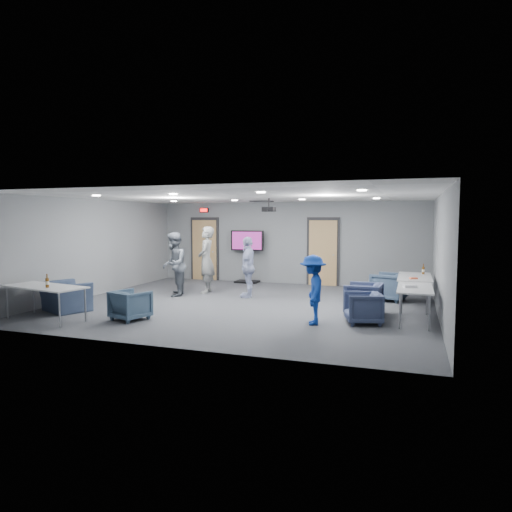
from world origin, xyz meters
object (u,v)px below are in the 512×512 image
(tv_stand, at_px, (247,253))
(projector, at_px, (269,209))
(person_a, at_px, (206,260))
(chair_front_a, at_px, (131,305))
(table_front_left, at_px, (45,288))
(chair_front_b, at_px, (65,297))
(bottle_front, at_px, (47,283))
(table_right_a, at_px, (415,278))
(chair_right_a, at_px, (388,287))
(chair_right_c, at_px, (363,308))
(person_c, at_px, (248,267))
(bottle_right, at_px, (423,270))
(person_d, at_px, (313,290))
(person_b, at_px, (174,264))
(chair_right_b, at_px, (363,299))
(table_right_b, at_px, (415,290))

(tv_stand, xyz_separation_m, projector, (1.66, -2.86, 1.41))
(person_a, distance_m, chair_front_a, 3.82)
(chair_front_a, relative_size, table_front_left, 0.35)
(person_a, height_order, chair_front_b, person_a)
(person_a, xyz_separation_m, table_front_left, (-1.72, -4.36, -0.28))
(person_a, height_order, bottle_front, person_a)
(table_right_a, height_order, table_front_left, same)
(chair_right_a, distance_m, chair_right_c, 2.97)
(person_c, bearing_deg, bottle_right, 89.15)
(person_d, height_order, chair_front_a, person_d)
(person_a, bearing_deg, bottle_right, 80.39)
(person_a, height_order, person_c, person_a)
(person_b, bearing_deg, chair_right_c, 51.16)
(chair_right_a, xyz_separation_m, tv_stand, (-4.68, 1.95, 0.63))
(person_c, relative_size, tv_stand, 0.95)
(chair_right_c, bearing_deg, person_c, -140.00)
(chair_right_c, bearing_deg, person_b, -124.27)
(table_front_left, bearing_deg, chair_right_a, 45.82)
(chair_right_a, relative_size, tv_stand, 0.46)
(chair_front_b, bearing_deg, person_b, -93.63)
(chair_right_b, bearing_deg, chair_front_a, -61.02)
(table_right_b, bearing_deg, chair_right_b, 70.33)
(person_c, distance_m, tv_stand, 2.88)
(person_a, height_order, person_b, person_a)
(person_b, bearing_deg, bottle_right, 79.75)
(chair_right_a, bearing_deg, projector, -57.44)
(chair_right_a, height_order, chair_front_a, chair_right_a)
(person_a, distance_m, person_b, 1.01)
(person_d, relative_size, bottle_right, 5.25)
(person_a, distance_m, table_front_left, 4.70)
(chair_right_b, relative_size, chair_front_b, 0.76)
(person_b, bearing_deg, person_d, 43.16)
(person_c, height_order, table_right_b, person_c)
(chair_right_c, height_order, bottle_front, bottle_front)
(bottle_front, height_order, bottle_right, bottle_front)
(bottle_front, bearing_deg, chair_right_b, 25.56)
(tv_stand, bearing_deg, table_front_left, -107.34)
(table_right_b, height_order, tv_stand, tv_stand)
(bottle_right, bearing_deg, projector, -166.59)
(chair_right_c, bearing_deg, bottle_front, -88.49)
(person_b, xyz_separation_m, table_front_left, (-1.10, -3.56, -0.20))
(chair_front_a, height_order, bottle_right, bottle_right)
(person_b, bearing_deg, person_a, 121.45)
(person_c, bearing_deg, chair_front_a, -32.62)
(table_right_b, distance_m, bottle_right, 2.45)
(person_d, height_order, chair_front_b, person_d)
(chair_right_a, bearing_deg, table_right_b, 30.79)
(bottle_right, bearing_deg, person_c, -170.47)
(chair_right_c, height_order, table_right_b, table_right_b)
(person_d, height_order, bottle_front, person_d)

